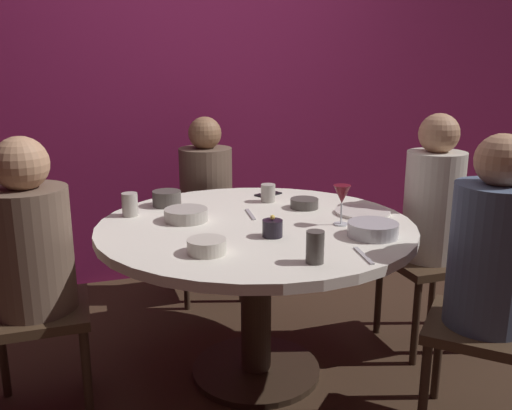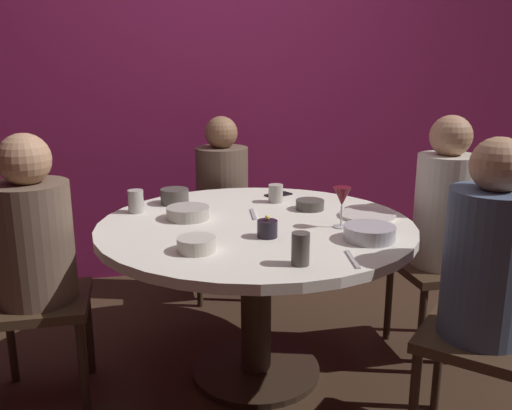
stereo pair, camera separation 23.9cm
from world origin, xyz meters
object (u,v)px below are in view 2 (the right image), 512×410
Objects in this scene: dining_table at (256,254)px; bowl_small_white at (310,205)px; seated_diner_left at (33,241)px; cell_phone at (278,195)px; bowl_sauce_side at (196,244)px; bowl_rice_portion at (175,196)px; bowl_serving_large at (370,233)px; bowl_salad_center at (188,213)px; wine_glass at (342,198)px; dinner_plate at (367,215)px; seated_diner_front_right at (487,267)px; cup_by_left_diner at (276,193)px; candle_holder at (267,229)px; cup_by_right_diner at (136,201)px; cup_near_candle at (301,249)px; seated_diner_back at (222,186)px; seated_diner_right at (444,212)px.

bowl_small_white is at bearing 28.33° from dining_table.
seated_diner_left reaches higher than bowl_small_white.
bowl_sauce_side is (-0.52, -0.79, 0.02)m from cell_phone.
bowl_rice_portion is at bearing 157.94° from bowl_small_white.
bowl_serving_large is 1.06× the size of bowl_salad_center.
dinner_plate is at bearing 36.39° from wine_glass.
bowl_salad_center is at bearing 169.92° from dinner_plate.
bowl_salad_center is (-0.96, 0.81, 0.04)m from seated_diner_front_right.
wine_glass reaches higher than cup_by_left_diner.
seated_diner_front_right is 13.01× the size of candle_holder.
bowl_rice_portion is at bearing 171.02° from cup_by_left_diner.
seated_diner_left is 12.71× the size of candle_holder.
dining_table is at bearing -52.06° from bowl_rice_portion.
wine_glass is at bearing -27.09° from cup_by_right_diner.
seated_diner_left is 1.25m from cell_phone.
bowl_sauce_side is 0.40m from cup_near_candle.
cell_phone is 0.95m from bowl_sauce_side.
wine_glass is 1.52× the size of cup_near_candle.
cell_phone is at bearing 69.90° from cup_by_left_diner.
wine_glass is 0.96m from cup_by_right_diner.
seated_diner_back reaches higher than bowl_salad_center.
bowl_serving_large is at bearing -14.01° from cell_phone.
candle_holder is at bearing 161.99° from bowl_serving_large.
cup_by_right_diner is at bearing 171.19° from bowl_small_white.
bowl_small_white is at bearing 97.13° from wine_glass.
seated_diner_left reaches higher than dining_table.
cell_phone is 0.55m from bowl_rice_portion.
bowl_rice_portion is 0.23m from cup_by_right_diner.
bowl_serving_large is 0.51m from bowl_small_white.
seated_diner_front_right reaches higher than bowl_salad_center.
seated_diner_right reaches higher than bowl_salad_center.
bowl_small_white is 1.17× the size of cup_near_candle.
dining_table is 0.56m from bowl_rice_portion.
dining_table is 10.29× the size of bowl_small_white.
seated_diner_front_right is at bearing -65.80° from bowl_small_white.
cup_by_left_diner is at bearing -18.66° from seated_diner_front_right.
seated_diner_left is 8.29× the size of cell_phone.
cup_near_candle is at bearing -149.89° from bowl_serving_large.
bowl_small_white is at bearing 99.75° from bowl_serving_large.
seated_diner_front_right is 11.10× the size of cup_by_right_diner.
cup_by_right_diner is (-0.90, 0.62, 0.02)m from bowl_serving_large.
candle_holder is 0.68× the size of bowl_small_white.
seated_diner_right is 0.61m from wine_glass.
bowl_sauce_side is at bearing -132.96° from dining_table.
bowl_serving_large is at bearing -18.01° from candle_holder.
bowl_serving_large is 0.68m from bowl_sauce_side.
seated_diner_front_right reaches higher than seated_diner_left.
cup_by_right_diner reaches higher than dinner_plate.
seated_diner_front_right is at bearing -63.66° from cup_by_left_diner.
seated_diner_back is at bearing -179.99° from cell_phone.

